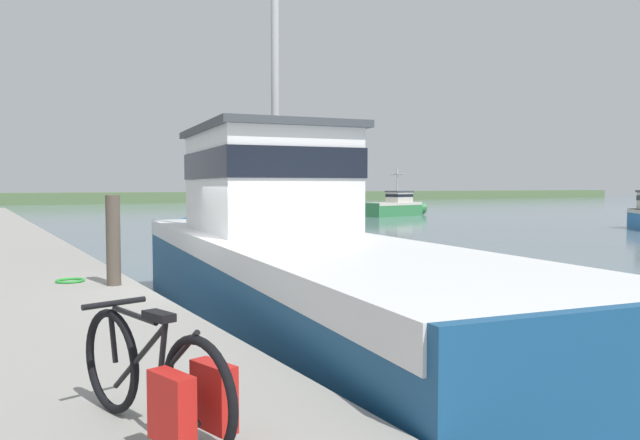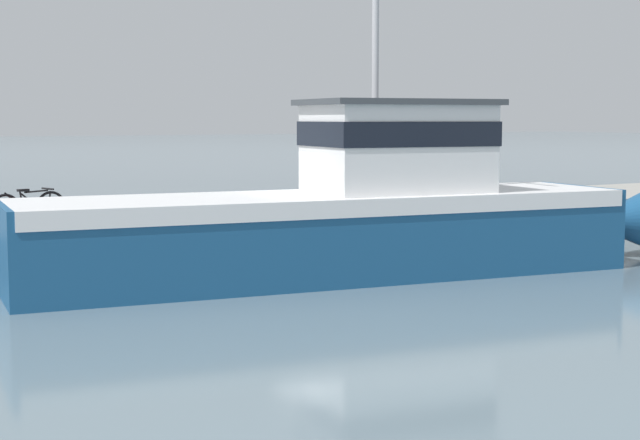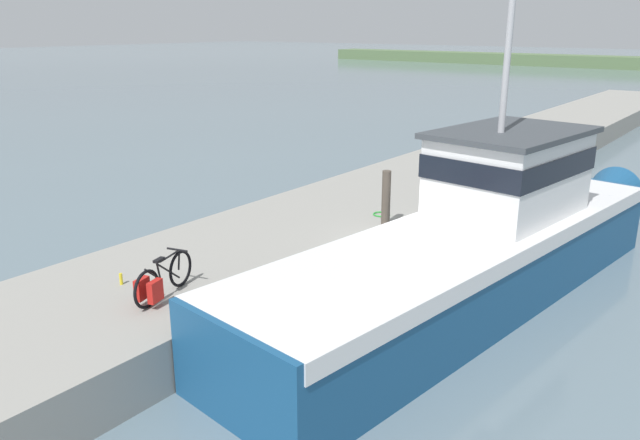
{
  "view_description": "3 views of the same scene",
  "coord_description": "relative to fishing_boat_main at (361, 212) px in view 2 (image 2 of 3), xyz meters",
  "views": [
    {
      "loc": [
        -3.58,
        -9.4,
        2.51
      ],
      "look_at": [
        -0.39,
        -3.78,
        2.15
      ],
      "focal_mm": 35.0,
      "sensor_mm": 36.0,
      "label": 1
    },
    {
      "loc": [
        17.75,
        -10.57,
        3.19
      ],
      "look_at": [
        -0.13,
        -0.09,
        1.04
      ],
      "focal_mm": 55.0,
      "sensor_mm": 36.0,
      "label": 2
    },
    {
      "loc": [
        6.0,
        -12.25,
        5.75
      ],
      "look_at": [
        -1.82,
        -1.96,
        1.69
      ],
      "focal_mm": 35.0,
      "sensor_mm": 36.0,
      "label": 3
    }
  ],
  "objects": [
    {
      "name": "ground_plane",
      "position": [
        -1.09,
        -0.16,
        -1.3
      ],
      "size": [
        320.0,
        320.0,
        0.0
      ],
      "primitive_type": "plane",
      "color": "slate"
    },
    {
      "name": "dock_pier",
      "position": [
        -4.57,
        -0.16,
        -0.81
      ],
      "size": [
        4.48,
        80.0,
        0.97
      ],
      "primitive_type": "cube",
      "color": "gray",
      "rests_on": "ground_plane"
    },
    {
      "name": "fishing_boat_main",
      "position": [
        0.0,
        0.0,
        0.0
      ],
      "size": [
        4.45,
        14.99,
        9.76
      ],
      "rotation": [
        0.0,
        0.0,
        -0.12
      ],
      "color": "navy",
      "rests_on": "ground_plane"
    },
    {
      "name": "bicycle_touring",
      "position": [
        -3.67,
        -5.9,
        0.03
      ],
      "size": [
        0.7,
        1.69,
        0.78
      ],
      "rotation": [
        0.0,
        0.0,
        0.27
      ],
      "color": "black",
      "rests_on": "dock_pier"
    },
    {
      "name": "mooring_post",
      "position": [
        -2.72,
        0.32,
        0.37
      ],
      "size": [
        0.21,
        0.21,
        1.39
      ],
      "primitive_type": "cylinder",
      "color": "#51473D",
      "rests_on": "dock_pier"
    },
    {
      "name": "hose_coil",
      "position": [
        -3.26,
        1.01,
        -0.3
      ],
      "size": [
        0.45,
        0.45,
        0.04
      ],
      "primitive_type": "torus",
      "color": "green",
      "rests_on": "dock_pier"
    },
    {
      "name": "water_bottle_by_bike",
      "position": [
        -4.82,
        -5.92,
        -0.21
      ],
      "size": [
        0.06,
        0.06,
        0.23
      ],
      "primitive_type": "cylinder",
      "color": "yellow",
      "rests_on": "dock_pier"
    }
  ]
}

